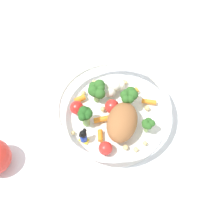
# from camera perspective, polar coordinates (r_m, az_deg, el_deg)

# --- Properties ---
(ground_plane) EXTENTS (2.40, 2.40, 0.00)m
(ground_plane) POSITION_cam_1_polar(r_m,az_deg,el_deg) (0.73, -0.88, -0.05)
(ground_plane) COLOR white
(food_container) EXTENTS (0.24, 0.24, 0.07)m
(food_container) POSITION_cam_1_polar(r_m,az_deg,el_deg) (0.69, 0.07, 0.24)
(food_container) COLOR white
(food_container) RESTS_ON ground_plane
(folded_napkin) EXTENTS (0.17, 0.18, 0.01)m
(folded_napkin) POSITION_cam_1_polar(r_m,az_deg,el_deg) (0.73, 18.42, -5.02)
(folded_napkin) COLOR white
(folded_napkin) RESTS_ON ground_plane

